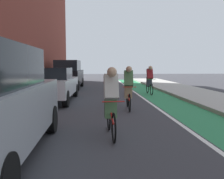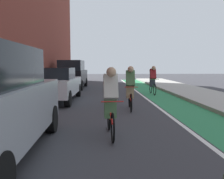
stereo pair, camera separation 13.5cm
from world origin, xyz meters
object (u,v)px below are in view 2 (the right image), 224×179
(parked_suv_black, at_px, (72,74))
(cyclist_trailing, at_px, (130,88))
(parked_sedan_white, at_px, (56,84))
(cyclist_mid, at_px, (111,102))
(cyclist_far, at_px, (153,80))

(parked_suv_black, height_order, cyclist_trailing, parked_suv_black)
(parked_sedan_white, height_order, cyclist_mid, cyclist_mid)
(parked_suv_black, relative_size, cyclist_far, 2.52)
(parked_sedan_white, relative_size, cyclist_far, 2.63)
(parked_sedan_white, distance_m, cyclist_trailing, 3.90)
(parked_suv_black, distance_m, cyclist_trailing, 9.21)
(cyclist_far, bearing_deg, parked_sedan_white, -153.21)
(parked_suv_black, distance_m, cyclist_far, 6.28)
(cyclist_trailing, relative_size, cyclist_far, 1.01)
(parked_sedan_white, distance_m, cyclist_far, 5.57)
(parked_suv_black, relative_size, cyclist_mid, 2.52)
(parked_sedan_white, height_order, cyclist_trailing, cyclist_trailing)
(parked_suv_black, distance_m, cyclist_mid, 12.28)
(parked_suv_black, xyz_separation_m, cyclist_mid, (2.29, -12.07, -0.21))
(cyclist_mid, bearing_deg, cyclist_trailing, 76.02)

